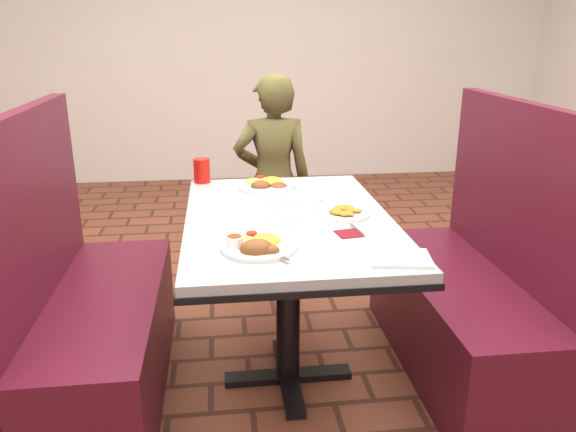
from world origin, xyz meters
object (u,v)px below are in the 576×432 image
object	(u,v)px
diner_person	(273,182)
near_dinner_plate	(257,242)
far_dinner_plate	(266,182)
booth_bench_left	(91,323)
booth_bench_right	(470,301)
red_tumbler	(202,171)
plantain_plate	(344,212)
dining_table	(288,239)

from	to	relation	value
diner_person	near_dinner_plate	xyz separation A→B (m)	(-0.19, -1.37, 0.16)
near_dinner_plate	far_dinner_plate	xyz separation A→B (m)	(0.10, 0.77, -0.00)
booth_bench_left	booth_bench_right	world-z (taller)	same
booth_bench_left	red_tumbler	distance (m)	0.86
far_dinner_plate	red_tumbler	bearing A→B (deg)	156.96
booth_bench_left	far_dinner_plate	distance (m)	0.97
booth_bench_left	plantain_plate	size ratio (longest dim) A/B	6.05
diner_person	far_dinner_plate	bearing A→B (deg)	80.95
booth_bench_right	diner_person	world-z (taller)	diner_person
dining_table	plantain_plate	xyz separation A→B (m)	(0.22, -0.02, 0.11)
red_tumbler	near_dinner_plate	bearing A→B (deg)	-77.38
booth_bench_right	plantain_plate	distance (m)	0.72
booth_bench_left	diner_person	bearing A→B (deg)	50.90
booth_bench_left	booth_bench_right	size ratio (longest dim) A/B	1.00
near_dinner_plate	plantain_plate	size ratio (longest dim) A/B	1.28
dining_table	plantain_plate	world-z (taller)	plantain_plate
booth_bench_right	dining_table	bearing A→B (deg)	180.00
booth_bench_right	red_tumbler	xyz separation A→B (m)	(-1.14, 0.56, 0.48)
booth_bench_left	far_dinner_plate	xyz separation A→B (m)	(0.75, 0.43, 0.45)
diner_person	booth_bench_left	bearing A→B (deg)	50.35
booth_bench_left	near_dinner_plate	size ratio (longest dim) A/B	4.73
booth_bench_right	plantain_plate	xyz separation A→B (m)	(-0.58, -0.02, 0.43)
near_dinner_plate	far_dinner_plate	bearing A→B (deg)	82.85
booth_bench_right	diner_person	xyz separation A→B (m)	(-0.76, 1.03, 0.28)
booth_bench_left	plantain_plate	world-z (taller)	booth_bench_left
dining_table	far_dinner_plate	world-z (taller)	far_dinner_plate
far_dinner_plate	plantain_plate	distance (m)	0.53
booth_bench_left	diner_person	size ratio (longest dim) A/B	0.98
diner_person	red_tumbler	bearing A→B (deg)	50.20
plantain_plate	near_dinner_plate	bearing A→B (deg)	-138.97
booth_bench_right	far_dinner_plate	xyz separation A→B (m)	(-0.85, 0.43, 0.45)
far_dinner_plate	near_dinner_plate	bearing A→B (deg)	-97.15
booth_bench_right	red_tumbler	world-z (taller)	booth_bench_right
near_dinner_plate	plantain_plate	world-z (taller)	near_dinner_plate
dining_table	diner_person	world-z (taller)	diner_person
near_dinner_plate	red_tumbler	size ratio (longest dim) A/B	2.20
far_dinner_plate	diner_person	bearing A→B (deg)	81.50
dining_table	red_tumbler	bearing A→B (deg)	121.82
dining_table	diner_person	xyz separation A→B (m)	(0.04, 1.03, -0.04)
far_dinner_plate	plantain_plate	bearing A→B (deg)	-59.12
diner_person	plantain_plate	world-z (taller)	diner_person
far_dinner_plate	booth_bench_left	bearing A→B (deg)	-150.04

